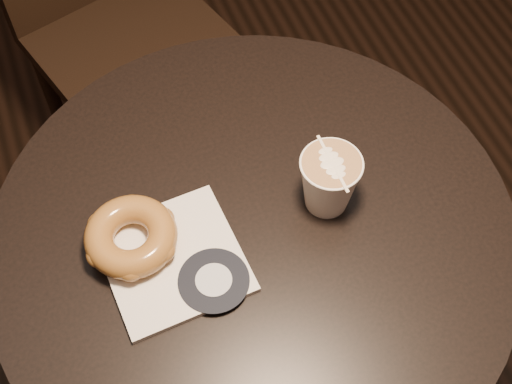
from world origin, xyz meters
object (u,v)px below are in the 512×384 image
Objects in this scene: cafe_table at (254,291)px; latte_cup at (329,183)px; pastry_bag at (173,260)px; doughnut at (131,236)px.

latte_cup is at bearing 2.10° from cafe_table.
pastry_bag is 1.42× the size of doughnut.
doughnut is at bearing 133.52° from pastry_bag.
latte_cup is (0.11, 0.00, 0.24)m from cafe_table.
latte_cup is at bearing -0.07° from pastry_bag.
latte_cup is (0.26, -0.02, 0.02)m from doughnut.
pastry_bag is 1.86× the size of latte_cup.
latte_cup reaches higher than doughnut.
cafe_table is 6.33× the size of doughnut.
cafe_table is at bearing -177.90° from latte_cup.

